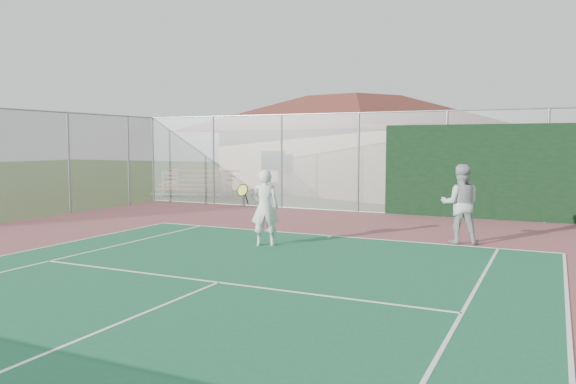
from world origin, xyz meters
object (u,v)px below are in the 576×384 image
Objects in this scene: clubhouse at (353,133)px; player_grey_back at (460,205)px; bleachers at (197,183)px; player_white_front at (265,208)px.

clubhouse reaches higher than player_grey_back.
player_grey_back is (12.78, -7.32, 0.32)m from bleachers.
player_white_front is (8.65, -9.66, 0.27)m from bleachers.
bleachers is (-5.41, -6.16, -2.30)m from clubhouse.
player_white_front is 4.75m from player_grey_back.
clubhouse is 8.71× the size of player_white_front.
player_white_front reaches higher than bleachers.
player_grey_back reaches higher than bleachers.
clubhouse is 4.24× the size of bleachers.
player_white_front is at bearing -65.08° from bleachers.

